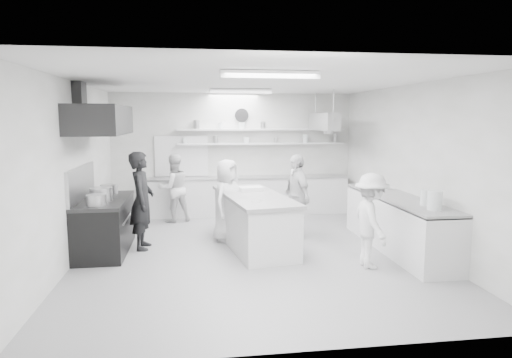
{
  "coord_description": "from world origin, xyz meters",
  "views": [
    {
      "loc": [
        -1.01,
        -7.69,
        2.38
      ],
      "look_at": [
        0.16,
        0.6,
        1.24
      ],
      "focal_mm": 31.31,
      "sensor_mm": 36.0,
      "label": 1
    }
  ],
  "objects": [
    {
      "name": "floor",
      "position": [
        0.0,
        0.0,
        -0.01
      ],
      "size": [
        6.0,
        7.0,
        0.02
      ],
      "primitive_type": "cube",
      "color": "#999999",
      "rests_on": "ground"
    },
    {
      "name": "light_fixture_front",
      "position": [
        0.0,
        -1.8,
        2.94
      ],
      "size": [
        1.3,
        0.25,
        0.1
      ],
      "primitive_type": "cube",
      "color": "silver",
      "rests_on": "ceiling"
    },
    {
      "name": "exhaust_hood",
      "position": [
        -2.6,
        0.4,
        2.35
      ],
      "size": [
        0.85,
        2.0,
        0.5
      ],
      "primitive_type": "cube",
      "color": "#282828",
      "rests_on": "wall_left"
    },
    {
      "name": "back_counter",
      "position": [
        0.3,
        3.2,
        0.46
      ],
      "size": [
        5.0,
        0.6,
        0.92
      ],
      "primitive_type": "cube",
      "color": "silver",
      "rests_on": "floor"
    },
    {
      "name": "cook_island_right",
      "position": [
        1.02,
        0.88,
        0.84
      ],
      "size": [
        0.59,
        1.04,
        1.67
      ],
      "primitive_type": "imported",
      "rotation": [
        0.0,
        0.0,
        -1.37
      ],
      "color": "silver",
      "rests_on": "floor"
    },
    {
      "name": "wall_back",
      "position": [
        0.0,
        3.5,
        1.5
      ],
      "size": [
        6.0,
        0.04,
        3.0
      ],
      "primitive_type": "cube",
      "color": "silver",
      "rests_on": "floor"
    },
    {
      "name": "bowl_island_b",
      "position": [
        0.04,
        -0.32,
        0.96
      ],
      "size": [
        0.24,
        0.24,
        0.06
      ],
      "primitive_type": "imported",
      "rotation": [
        0.0,
        0.0,
        0.38
      ],
      "color": "silver",
      "rests_on": "prep_island"
    },
    {
      "name": "cook_island_left",
      "position": [
        -0.38,
        0.82,
        0.8
      ],
      "size": [
        0.85,
        0.93,
        1.6
      ],
      "primitive_type": "imported",
      "rotation": [
        0.0,
        0.0,
        1.0
      ],
      "color": "silver",
      "rests_on": "floor"
    },
    {
      "name": "wall_right",
      "position": [
        3.0,
        0.0,
        1.5
      ],
      "size": [
        0.04,
        7.0,
        3.0
      ],
      "primitive_type": "cube",
      "color": "silver",
      "rests_on": "floor"
    },
    {
      "name": "cook_stove",
      "position": [
        -1.95,
        0.51,
        0.89
      ],
      "size": [
        0.45,
        0.66,
        1.79
      ],
      "primitive_type": "imported",
      "rotation": [
        0.0,
        0.0,
        1.54
      ],
      "color": "black",
      "rests_on": "floor"
    },
    {
      "name": "wall_clock",
      "position": [
        0.2,
        3.46,
        2.45
      ],
      "size": [
        0.32,
        0.05,
        0.32
      ],
      "primitive_type": "cylinder",
      "rotation": [
        1.57,
        0.0,
        0.0
      ],
      "color": "white",
      "rests_on": "wall_back"
    },
    {
      "name": "stove_pot",
      "position": [
        -2.6,
        0.2,
        1.05
      ],
      "size": [
        0.38,
        0.38,
        0.28
      ],
      "primitive_type": "cylinder",
      "color": "#B0B0B1",
      "rests_on": "stove"
    },
    {
      "name": "wall_left",
      "position": [
        -3.0,
        0.0,
        1.5
      ],
      "size": [
        0.04,
        7.0,
        3.0
      ],
      "primitive_type": "cube",
      "color": "silver",
      "rests_on": "floor"
    },
    {
      "name": "pass_through_window",
      "position": [
        -1.3,
        3.48,
        1.45
      ],
      "size": [
        1.3,
        0.04,
        1.0
      ],
      "primitive_type": "cube",
      "color": "black",
      "rests_on": "wall_back"
    },
    {
      "name": "shelf_upper",
      "position": [
        0.7,
        3.37,
        2.1
      ],
      "size": [
        4.2,
        0.26,
        0.04
      ],
      "primitive_type": "cube",
      "color": "silver",
      "rests_on": "wall_back"
    },
    {
      "name": "bowl_right",
      "position": [
        2.86,
        0.69,
        0.97
      ],
      "size": [
        0.24,
        0.24,
        0.05
      ],
      "primitive_type": "imported",
      "rotation": [
        0.0,
        0.0,
        -0.09
      ],
      "color": "silver",
      "rests_on": "right_counter"
    },
    {
      "name": "right_counter",
      "position": [
        2.65,
        -0.2,
        0.47
      ],
      "size": [
        0.74,
        3.3,
        0.94
      ],
      "primitive_type": "cube",
      "color": "silver",
      "rests_on": "floor"
    },
    {
      "name": "cook_back",
      "position": [
        -1.47,
        2.61,
        0.78
      ],
      "size": [
        0.93,
        0.84,
        1.56
      ],
      "primitive_type": "imported",
      "rotation": [
        0.0,
        0.0,
        -2.75
      ],
      "color": "silver",
      "rests_on": "floor"
    },
    {
      "name": "shelf_lower",
      "position": [
        0.7,
        3.37,
        1.75
      ],
      "size": [
        4.2,
        0.26,
        0.04
      ],
      "primitive_type": "cube",
      "color": "silver",
      "rests_on": "wall_back"
    },
    {
      "name": "light_fixture_rear",
      "position": [
        0.0,
        1.8,
        2.94
      ],
      "size": [
        1.3,
        0.25,
        0.1
      ],
      "primitive_type": "cube",
      "color": "silver",
      "rests_on": "ceiling"
    },
    {
      "name": "ceiling",
      "position": [
        0.0,
        0.0,
        3.01
      ],
      "size": [
        6.0,
        7.0,
        0.02
      ],
      "primitive_type": "cube",
      "color": "silver",
      "rests_on": "wall_back"
    },
    {
      "name": "prep_island",
      "position": [
        0.09,
        0.38,
        0.46
      ],
      "size": [
        1.32,
        2.63,
        0.93
      ],
      "primitive_type": "cube",
      "rotation": [
        0.0,
        0.0,
        0.16
      ],
      "color": "silver",
      "rests_on": "floor"
    },
    {
      "name": "bowl_island_a",
      "position": [
        0.37,
        1.03,
        0.95
      ],
      "size": [
        0.28,
        0.28,
        0.06
      ],
      "primitive_type": "imported",
      "rotation": [
        0.0,
        0.0,
        0.22
      ],
      "color": "#B0B0B1",
      "rests_on": "prep_island"
    },
    {
      "name": "wall_front",
      "position": [
        0.0,
        -3.5,
        1.5
      ],
      "size": [
        6.0,
        0.04,
        3.0
      ],
      "primitive_type": "cube",
      "color": "silver",
      "rests_on": "floor"
    },
    {
      "name": "cook_right",
      "position": [
        1.78,
        -1.07,
        0.76
      ],
      "size": [
        0.59,
        1.0,
        1.52
      ],
      "primitive_type": "imported",
      "rotation": [
        0.0,
        0.0,
        1.54
      ],
      "color": "silver",
      "rests_on": "floor"
    },
    {
      "name": "stove",
      "position": [
        -2.6,
        0.4,
        0.45
      ],
      "size": [
        0.8,
        1.8,
        0.9
      ],
      "primitive_type": "cube",
      "color": "black",
      "rests_on": "floor"
    },
    {
      "name": "pot_rack",
      "position": [
        2.0,
        2.4,
        2.3
      ],
      "size": [
        0.3,
        1.6,
        0.4
      ],
      "primitive_type": "cube",
      "color": "#B0B0B1",
      "rests_on": "ceiling"
    }
  ]
}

